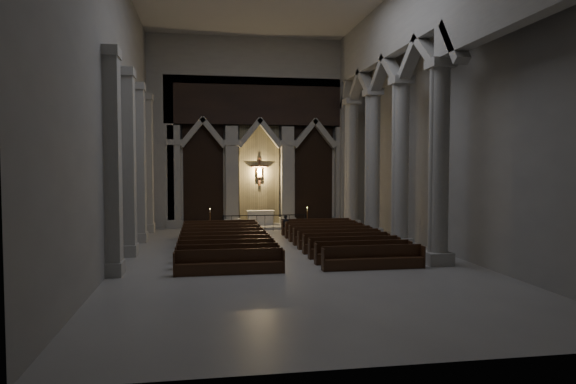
% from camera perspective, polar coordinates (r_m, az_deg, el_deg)
% --- Properties ---
extents(room, '(24.00, 24.10, 12.00)m').
position_cam_1_polar(room, '(21.97, 0.20, 12.65)').
color(room, gray).
rests_on(room, ground).
extents(sanctuary_wall, '(14.00, 0.77, 12.00)m').
position_cam_1_polar(sanctuary_wall, '(33.19, -3.17, 7.65)').
color(sanctuary_wall, '#A9A79E').
rests_on(sanctuary_wall, ground).
extents(right_arcade, '(1.00, 24.00, 12.00)m').
position_cam_1_polar(right_arcade, '(24.76, 12.60, 12.01)').
color(right_arcade, '#A9A79E').
rests_on(right_arcade, ground).
extents(left_pilasters, '(0.60, 13.00, 8.03)m').
position_cam_1_polar(left_pilasters, '(25.05, -16.63, 2.85)').
color(left_pilasters, '#A9A79E').
rests_on(left_pilasters, ground).
extents(sanctuary_step, '(8.50, 2.60, 0.15)m').
position_cam_1_polar(sanctuary_step, '(32.38, -2.96, -3.82)').
color(sanctuary_step, '#A9A79E').
rests_on(sanctuary_step, ground).
extents(altar, '(1.75, 0.70, 0.89)m').
position_cam_1_polar(altar, '(32.71, -3.09, -2.83)').
color(altar, silver).
rests_on(altar, sanctuary_step).
extents(altar_rail, '(5.03, 0.09, 0.99)m').
position_cam_1_polar(altar_rail, '(30.56, -2.58, -3.13)').
color(altar_rail, black).
rests_on(altar_rail, ground).
extents(candle_stand_left, '(0.23, 0.23, 1.37)m').
position_cam_1_polar(candle_stand_left, '(30.78, -8.65, -3.65)').
color(candle_stand_left, '#A96B34').
rests_on(candle_stand_left, ground).
extents(candle_stand_right, '(0.22, 0.22, 1.30)m').
position_cam_1_polar(candle_stand_right, '(32.00, 2.14, -3.40)').
color(candle_stand_right, '#A96B34').
rests_on(candle_stand_right, ground).
extents(pews, '(9.37, 10.30, 0.88)m').
position_cam_1_polar(pews, '(23.88, -0.60, -5.75)').
color(pews, black).
rests_on(pews, ground).
extents(worshipper, '(0.42, 0.29, 1.11)m').
position_cam_1_polar(worshipper, '(28.88, -0.24, -3.69)').
color(worshipper, black).
rests_on(worshipper, ground).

